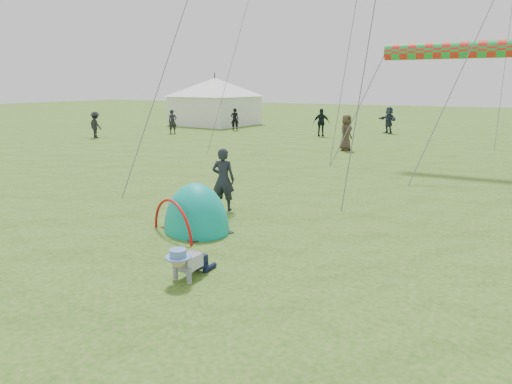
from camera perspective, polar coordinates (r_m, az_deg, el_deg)
The scene contains 15 objects.
ground at distance 8.10m, azimuth -17.57°, elevation -10.94°, with size 140.00×140.00×0.00m, color #28580F.
crawling_toddler at distance 7.92m, azimuth -8.60°, elevation -8.60°, with size 0.56×0.80×0.61m, color black, non-canonical shape.
popup_tent at distance 10.51m, azimuth -7.41°, elevation -4.77°, with size 1.69×1.39×2.19m, color #0B988C.
standing_adult at distance 11.93m, azimuth -4.11°, elevation 1.58°, with size 0.60×0.39×1.65m, color black.
event_marquee at distance 37.95m, azimuth -5.13°, elevation 11.40°, with size 5.85×5.85×4.02m, color white, non-canonical shape.
crowd_person_0 at distance 31.49m, azimuth -10.38°, elevation 8.64°, with size 0.58×0.38×1.59m, color black.
crowd_person_2 at distance 29.53m, azimuth 8.18°, elevation 8.58°, with size 1.02×0.43×1.75m, color black.
crowd_person_3 at distance 30.21m, azimuth -19.41°, elevation 7.93°, with size 1.03×0.59×1.60m, color black.
crowd_person_4 at distance 23.36m, azimuth 11.19°, elevation 7.29°, with size 0.87×0.57×1.79m, color #413329.
crowd_person_5 at distance 32.40m, azimuth 16.25°, elevation 8.62°, with size 1.64×0.52×1.77m, color #253240.
crowd_person_7 at distance 45.60m, azimuth -0.86°, elevation 10.36°, with size 0.87×0.68×1.79m, color #40342E.
crowd_person_8 at distance 43.51m, azimuth -0.22°, elevation 10.20°, with size 1.03×0.43×1.76m, color #2B333F.
crowd_person_9 at distance 36.98m, azimuth -7.00°, elevation 9.49°, with size 1.08×0.62×1.68m, color black.
crowd_person_12 at distance 33.15m, azimuth -2.67°, elevation 9.06°, with size 0.58×0.38×1.59m, color black.
rainbow_tube_kite at distance 19.53m, azimuth 24.13°, elevation 15.90°, with size 0.64×0.64×5.51m, color red.
Camera 1 is at (5.41, -5.08, 3.24)m, focal length 32.00 mm.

